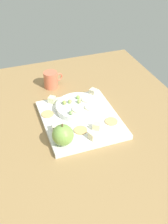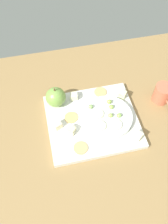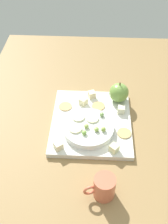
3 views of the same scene
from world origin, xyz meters
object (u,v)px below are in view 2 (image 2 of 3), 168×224
platter (92,121)px  apple_slice_0 (97,114)px  grape_0 (111,115)px  apple_whole (56,97)px  cup (162,94)px  cheese_cube_4 (122,94)px  cracker_1 (71,117)px  apple_slice_2 (100,126)px  grape_4 (91,107)px  cheese_cube_3 (74,96)px  apple_slice_1 (116,125)px  cheese_cube_1 (58,125)px  grape_2 (119,115)px  serving_dish (107,117)px  cracker_0 (81,148)px  cracker_2 (100,92)px  cheese_cube_2 (71,130)px  cheese_cube_0 (138,136)px  grape_1 (109,102)px  grape_3 (111,107)px

platter → apple_slice_0: bearing=12.7°
grape_0 → apple_whole: bearing=146.2°
cup → cheese_cube_4: bearing=166.9°
cracker_1 → apple_slice_2: 11.76cm
grape_4 → apple_slice_0: (1.72, -3.34, -0.48)cm
cheese_cube_3 → apple_slice_1: size_ratio=0.58×
cheese_cube_1 → grape_2: bearing=-4.6°
apple_slice_0 → apple_slice_2: same height
apple_slice_0 → cup: cup is taller
serving_dish → cheese_cube_3: cheese_cube_3 is taller
apple_slice_2 → cheese_cube_1: bearing=162.8°
apple_slice_1 → cracker_0: bearing=-160.1°
apple_whole → grape_4: size_ratio=4.22×
grape_0 → grape_2: same height
platter → apple_whole: apple_whole is taller
cracker_1 → cracker_2: same height
cheese_cube_4 → cheese_cube_1: bearing=-163.0°
platter → cheese_cube_2: cheese_cube_2 is taller
cheese_cube_0 → cup: size_ratio=0.28×
apple_whole → cheese_cube_3: (7.18, 0.78, -2.48)cm
cheese_cube_4 → apple_slice_1: (-6.91, -13.41, 1.42)cm
cracker_0 → cheese_cube_4: bearing=41.7°
cheese_cube_3 → apple_slice_0: bearing=-59.2°
grape_2 → apple_slice_1: 4.05cm
cheese_cube_0 → apple_whole: bearing=140.4°
grape_1 → apple_slice_0: size_ratio=0.40×
apple_whole → cheese_cube_0: (25.55, -21.10, -2.48)cm
cheese_cube_4 → grape_2: bearing=-115.1°
cheese_cube_0 → platter: bearing=142.2°
platter → grape_2: bearing=-12.4°
grape_0 → grape_3: size_ratio=1.00×
platter → cheese_cube_3: size_ratio=12.48×
serving_dish → cheese_cube_2: (-13.98, -2.52, 0.10)cm
cracker_0 → grape_4: bearing=64.3°
cheese_cube_1 → cheese_cube_3: 14.22cm
cracker_2 → apple_slice_2: bearing=-106.0°
cheese_cube_2 → cracker_1: (1.15, 5.97, -1.13)cm
platter → cheese_cube_0: size_ratio=12.48×
apple_slice_1 → apple_slice_2: size_ratio=1.00×
platter → apple_whole: 16.45cm
cheese_cube_3 → cheese_cube_4: 18.79cm
cracker_0 → grape_3: (14.16, 12.30, 3.02)cm
grape_0 → grape_4: same height
serving_dish → cup: size_ratio=1.92×
cheese_cube_4 → cracker_1: bearing=-165.7°
apple_slice_2 → cheese_cube_0: bearing=-25.8°
grape_2 → apple_slice_0: (-7.37, 2.44, -0.47)cm
apple_whole → grape_0: (17.96, -12.02, -0.59)cm
platter → cheese_cube_3: cheese_cube_3 is taller
apple_slice_2 → apple_slice_1: bearing=-7.1°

